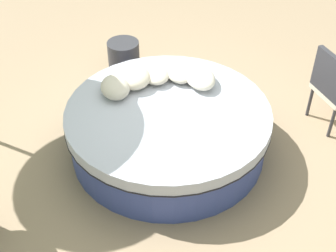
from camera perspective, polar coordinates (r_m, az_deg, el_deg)
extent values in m
plane|color=#9E8466|center=(5.36, 0.00, -2.83)|extent=(16.00, 16.00, 0.00)
cylinder|color=#38478C|center=(5.22, 0.00, -1.08)|extent=(2.18, 2.18, 0.43)
cylinder|color=black|center=(5.08, 0.00, 0.77)|extent=(2.25, 2.25, 0.02)
cylinder|color=#B2B7C6|center=(5.03, 0.00, 1.39)|extent=(2.24, 2.24, 0.14)
ellipsoid|color=silver|center=(5.37, 3.93, 6.06)|extent=(0.52, 0.34, 0.17)
ellipsoid|color=beige|center=(5.49, 1.29, 6.81)|extent=(0.51, 0.33, 0.14)
ellipsoid|color=beige|center=(5.46, -1.73, 6.67)|extent=(0.52, 0.36, 0.15)
ellipsoid|color=beige|center=(5.34, -4.30, 6.02)|extent=(0.45, 0.40, 0.20)
ellipsoid|color=beige|center=(5.18, -6.51, 4.78)|extent=(0.42, 0.32, 0.21)
cylinder|color=#333338|center=(5.98, 17.08, 2.91)|extent=(0.04, 0.04, 0.42)
cylinder|color=#333338|center=(5.72, 19.51, 0.41)|extent=(0.04, 0.04, 0.42)
cube|color=#333338|center=(5.55, 19.27, 5.89)|extent=(0.52, 0.12, 0.50)
cylinder|color=#333338|center=(6.51, -5.45, 8.27)|extent=(0.44, 0.44, 0.50)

